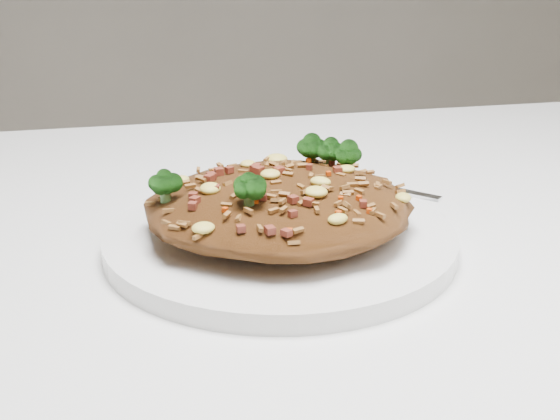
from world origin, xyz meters
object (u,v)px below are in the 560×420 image
at_px(plate, 280,239).
at_px(fork, 356,182).
at_px(fried_rice, 280,196).
at_px(dining_table, 261,387).

relative_size(plate, fork, 1.95).
bearing_deg(fried_rice, fork, 44.95).
relative_size(dining_table, plate, 4.87).
distance_m(dining_table, plate, 0.11).
xyz_separation_m(plate, fork, (0.08, 0.08, 0.01)).
relative_size(dining_table, fried_rice, 6.49).
height_order(plate, fork, fork).
xyz_separation_m(dining_table, plate, (0.02, 0.03, 0.10)).
bearing_deg(dining_table, plate, 58.13).
distance_m(plate, fried_rice, 0.03).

